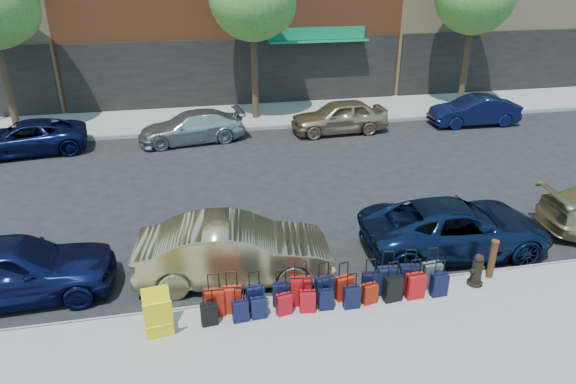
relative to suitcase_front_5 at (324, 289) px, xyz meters
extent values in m
plane|color=black|center=(0.02, 4.82, -0.45)|extent=(120.00, 120.00, 0.00)
cube|color=gray|center=(0.02, -1.68, -0.38)|extent=(60.00, 4.00, 0.15)
cube|color=gray|center=(0.02, 14.82, -0.38)|extent=(60.00, 4.00, 0.15)
cube|color=gray|center=(0.02, 0.34, -0.38)|extent=(60.00, 0.08, 0.15)
cube|color=gray|center=(0.02, 12.80, -0.38)|extent=(60.00, 0.08, 0.15)
cube|color=black|center=(0.02, 16.77, 1.25)|extent=(16.66, 0.15, 3.40)
cube|color=#0B6A45|center=(4.02, 16.42, 2.75)|extent=(5.00, 0.91, 0.27)
cube|color=#0B6A45|center=(4.02, 16.72, 3.10)|extent=(5.00, 0.10, 0.60)
cube|color=black|center=(16.02, 16.77, 1.25)|extent=(14.70, 0.15, 3.40)
cylinder|color=black|center=(-9.98, 14.32, 2.10)|extent=(0.30, 0.30, 4.80)
sphere|color=#3E6F25|center=(-9.38, 14.32, 4.69)|extent=(2.58, 2.58, 2.58)
cylinder|color=black|center=(0.52, 14.32, 2.10)|extent=(0.30, 0.30, 4.80)
sphere|color=#3E6F25|center=(1.12, 14.32, 4.69)|extent=(2.58, 2.58, 2.58)
cylinder|color=black|center=(11.02, 14.32, 2.10)|extent=(0.30, 0.30, 4.80)
sphere|color=#3E6F25|center=(11.62, 14.32, 4.69)|extent=(2.58, 2.58, 2.58)
cube|color=maroon|center=(-2.41, -0.01, 0.01)|extent=(0.43, 0.26, 0.62)
cylinder|color=black|center=(-2.41, -0.01, 0.68)|extent=(0.23, 0.05, 0.03)
cube|color=#A2190A|center=(-2.04, 0.01, 0.01)|extent=(0.44, 0.28, 0.61)
cylinder|color=black|center=(-2.04, 0.01, 0.67)|extent=(0.23, 0.06, 0.03)
cube|color=black|center=(-1.54, 0.01, -0.01)|extent=(0.40, 0.24, 0.58)
cylinder|color=black|center=(-1.54, 0.01, 0.61)|extent=(0.22, 0.05, 0.03)
cube|color=black|center=(-0.97, 0.03, -0.03)|extent=(0.39, 0.25, 0.55)
cylinder|color=black|center=(-0.97, 0.03, 0.57)|extent=(0.21, 0.06, 0.03)
cube|color=maroon|center=(-0.55, -0.02, 0.03)|extent=(0.47, 0.30, 0.67)
cylinder|color=black|center=(-0.55, -0.02, 0.75)|extent=(0.25, 0.07, 0.03)
cube|color=black|center=(0.00, 0.00, 0.00)|extent=(0.43, 0.28, 0.60)
cylinder|color=black|center=(0.00, 0.00, 0.64)|extent=(0.23, 0.07, 0.03)
cube|color=#A1190A|center=(0.45, -0.02, -0.02)|extent=(0.41, 0.28, 0.57)
cylinder|color=black|center=(0.45, -0.02, 0.60)|extent=(0.22, 0.07, 0.03)
cube|color=black|center=(1.08, 0.03, -0.03)|extent=(0.39, 0.24, 0.55)
cylinder|color=black|center=(1.08, 0.03, 0.57)|extent=(0.21, 0.05, 0.03)
cube|color=black|center=(1.47, -0.02, 0.03)|extent=(0.47, 0.28, 0.67)
cylinder|color=black|center=(1.47, -0.02, 0.76)|extent=(0.25, 0.05, 0.03)
cube|color=black|center=(1.99, -0.03, 0.03)|extent=(0.47, 0.30, 0.66)
cylinder|color=black|center=(1.99, -0.03, 0.74)|extent=(0.25, 0.07, 0.03)
cube|color=#3D3D42|center=(2.55, 0.01, 0.01)|extent=(0.43, 0.25, 0.63)
cylinder|color=black|center=(2.55, 0.01, 0.70)|extent=(0.24, 0.04, 0.03)
cube|color=black|center=(-2.56, -0.31, -0.05)|extent=(0.35, 0.22, 0.50)
cylinder|color=black|center=(-2.56, -0.31, 0.49)|extent=(0.19, 0.05, 0.03)
cube|color=black|center=(-1.91, -0.33, -0.06)|extent=(0.34, 0.21, 0.49)
cylinder|color=black|center=(-1.91, -0.33, 0.47)|extent=(0.19, 0.04, 0.03)
cube|color=black|center=(-1.52, -0.29, -0.06)|extent=(0.33, 0.20, 0.48)
cylinder|color=black|center=(-1.52, -0.29, 0.46)|extent=(0.18, 0.04, 0.03)
cube|color=maroon|center=(-0.96, -0.28, -0.06)|extent=(0.36, 0.24, 0.48)
cylinder|color=black|center=(-0.96, -0.28, 0.46)|extent=(0.19, 0.06, 0.03)
cube|color=#A00A14|center=(-0.45, -0.29, -0.05)|extent=(0.36, 0.24, 0.50)
cylinder|color=black|center=(-0.45, -0.29, 0.49)|extent=(0.19, 0.06, 0.03)
cube|color=black|center=(-0.04, -0.29, -0.06)|extent=(0.33, 0.20, 0.47)
cylinder|color=black|center=(-0.04, -0.29, 0.45)|extent=(0.18, 0.04, 0.03)
cube|color=black|center=(0.52, -0.35, -0.04)|extent=(0.35, 0.21, 0.52)
cylinder|color=black|center=(0.52, -0.35, 0.52)|extent=(0.20, 0.03, 0.03)
cube|color=maroon|center=(0.96, -0.28, -0.06)|extent=(0.35, 0.24, 0.48)
cylinder|color=black|center=(0.96, -0.28, 0.45)|extent=(0.18, 0.06, 0.03)
cube|color=black|center=(1.49, -0.28, 0.00)|extent=(0.43, 0.28, 0.59)
cylinder|color=black|center=(1.49, -0.28, 0.64)|extent=(0.23, 0.06, 0.03)
cube|color=#B20B0D|center=(2.02, -0.29, 0.00)|extent=(0.42, 0.26, 0.59)
cylinder|color=black|center=(2.02, -0.29, 0.64)|extent=(0.23, 0.05, 0.03)
cube|color=black|center=(2.59, -0.31, -0.03)|extent=(0.37, 0.22, 0.54)
cylinder|color=black|center=(2.59, -0.31, 0.56)|extent=(0.21, 0.04, 0.03)
cylinder|color=black|center=(3.63, -0.10, -0.27)|extent=(0.36, 0.36, 0.06)
cylinder|color=black|center=(3.63, -0.10, 0.04)|extent=(0.24, 0.24, 0.56)
sphere|color=black|center=(3.63, -0.10, 0.39)|extent=(0.22, 0.22, 0.22)
cylinder|color=black|center=(3.63, -0.10, 0.10)|extent=(0.41, 0.21, 0.10)
cylinder|color=#38190C|center=(4.13, 0.10, 0.18)|extent=(0.16, 0.16, 0.97)
cylinder|color=#38190C|center=(4.13, 0.10, 0.67)|extent=(0.18, 0.18, 0.04)
cube|color=yellow|center=(-3.54, -0.63, 0.20)|extent=(0.57, 0.31, 0.98)
cube|color=yellow|center=(-3.58, -0.27, 0.20)|extent=(0.57, 0.31, 0.98)
cube|color=yellow|center=(-3.56, -0.45, 0.05)|extent=(0.59, 0.42, 0.02)
imported|color=#0D113A|center=(-6.83, 1.70, 0.31)|extent=(4.55, 1.97, 1.53)
imported|color=#98875D|center=(-1.82, 1.49, 0.31)|extent=(4.77, 2.04, 1.53)
imported|color=#0C1835|center=(3.99, 1.64, 0.23)|extent=(5.05, 2.52, 1.37)
imported|color=#0C1136|center=(-8.95, 11.72, 0.18)|extent=(4.78, 2.67, 1.26)
imported|color=#B8BBC0|center=(-2.54, 11.84, 0.18)|extent=(4.56, 2.35, 1.27)
imported|color=tan|center=(3.84, 11.80, 0.27)|extent=(4.28, 1.88, 1.43)
imported|color=#0D153B|center=(10.22, 11.64, 0.21)|extent=(4.04, 1.52, 1.32)
camera|label=1|loc=(-2.64, -9.03, 6.75)|focal=32.00mm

